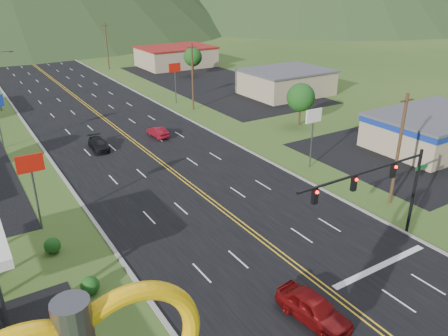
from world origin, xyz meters
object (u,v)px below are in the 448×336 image
traffic_signal (382,182)px  car_red_far (158,132)px  car_dark_mid (99,144)px  car_red_near (313,309)px

traffic_signal → car_red_far: (-3.16, 31.75, -4.69)m
traffic_signal → car_dark_mid: 33.47m
car_red_near → car_dark_mid: car_red_near is taller
traffic_signal → car_red_far: traffic_signal is taller
car_red_near → car_red_far: bearing=74.1°
car_red_far → traffic_signal: bearing=92.5°
car_red_near → car_red_far: size_ratio=1.26×
car_red_near → car_dark_mid: size_ratio=1.09×
traffic_signal → car_dark_mid: (-11.00, 31.26, -4.68)m
car_red_near → traffic_signal: bearing=13.9°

